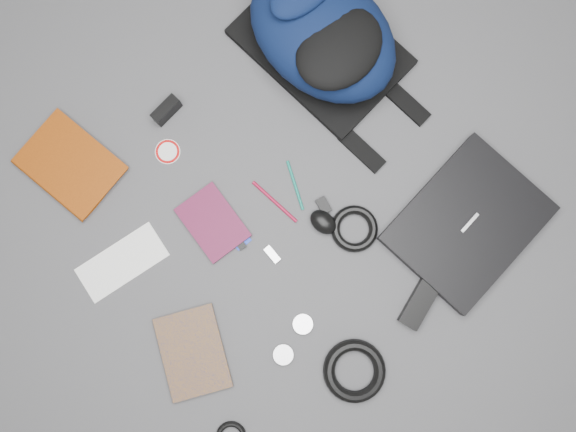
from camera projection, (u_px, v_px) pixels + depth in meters
ground at (288, 217)px, 1.52m from camera, size 4.00×4.00×0.00m
backpack at (323, 33)px, 1.47m from camera, size 0.40×0.53×0.20m
laptop at (468, 223)px, 1.50m from camera, size 0.43×0.36×0.04m
textbook_red at (47, 192)px, 1.52m from camera, size 0.24×0.30×0.03m
comic_book at (163, 361)px, 1.48m from camera, size 0.24×0.27×0.02m
envelope at (122, 262)px, 1.51m from camera, size 0.24×0.13×0.00m
dvd_case at (213, 223)px, 1.52m from camera, size 0.13×0.18×0.01m
compact_camera at (166, 110)px, 1.53m from camera, size 0.09×0.04×0.05m
sticker_disc at (168, 152)px, 1.54m from camera, size 0.08×0.08×0.00m
pen_teal at (295, 185)px, 1.53m from camera, size 0.06×0.13×0.01m
pen_red at (275, 202)px, 1.52m from camera, size 0.04×0.16×0.01m
id_badge at (237, 235)px, 1.52m from camera, size 0.05×0.07×0.00m
usb_black at (238, 240)px, 1.51m from camera, size 0.02×0.06×0.01m
usb_silver at (272, 254)px, 1.51m from camera, size 0.02×0.05×0.01m
key_fob at (324, 205)px, 1.52m from camera, size 0.03×0.05×0.01m
mouse at (323, 222)px, 1.50m from camera, size 0.07×0.09×0.04m
headphone_left at (303, 324)px, 1.49m from camera, size 0.07×0.07×0.01m
headphone_right at (283, 355)px, 1.48m from camera, size 0.06×0.06×0.01m
cable_coil at (354, 229)px, 1.51m from camera, size 0.15×0.15×0.02m
power_brick at (419, 305)px, 1.48m from camera, size 0.14×0.10×0.03m
power_cord_coil at (354, 371)px, 1.47m from camera, size 0.17×0.17×0.03m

